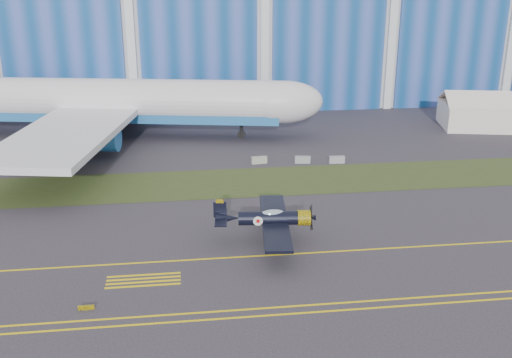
{
  "coord_description": "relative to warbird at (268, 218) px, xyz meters",
  "views": [
    {
      "loc": [
        -14.37,
        -51.81,
        24.1
      ],
      "look_at": [
        -6.89,
        6.77,
        2.96
      ],
      "focal_mm": 42.0,
      "sensor_mm": 36.0,
      "label": 1
    }
  ],
  "objects": [
    {
      "name": "ground",
      "position": [
        6.89,
        2.23,
        -2.36
      ],
      "size": [
        260.0,
        260.0,
        0.0
      ],
      "primitive_type": "plane",
      "color": "#39343D",
      "rests_on": "ground"
    },
    {
      "name": "taxiway_centreline",
      "position": [
        6.89,
        -2.77,
        -2.35
      ],
      "size": [
        200.0,
        0.2,
        0.02
      ],
      "primitive_type": "cube",
      "color": "yellow",
      "rests_on": "ground"
    },
    {
      "name": "hangar",
      "position": [
        6.89,
        74.02,
        12.6
      ],
      "size": [
        220.0,
        45.7,
        30.0
      ],
      "color": "silver",
      "rests_on": "ground"
    },
    {
      "name": "guard_board_left",
      "position": [
        -15.11,
        -9.77,
        -2.18
      ],
      "size": [
        1.2,
        0.15,
        0.35
      ],
      "primitive_type": "cube",
      "color": "yellow",
      "rests_on": "ground"
    },
    {
      "name": "edge_line_near",
      "position": [
        6.89,
        -12.27,
        -2.35
      ],
      "size": [
        80.0,
        0.2,
        0.02
      ],
      "primitive_type": "cube",
      "color": "yellow",
      "rests_on": "ground"
    },
    {
      "name": "barrier_c",
      "position": [
        12.18,
        21.99,
        -1.91
      ],
      "size": [
        2.02,
        0.69,
        0.9
      ],
      "primitive_type": "cube",
      "rotation": [
        0.0,
        0.0,
        -0.04
      ],
      "color": "gray",
      "rests_on": "ground"
    },
    {
      "name": "warbird",
      "position": [
        0.0,
        0.0,
        0.0
      ],
      "size": [
        11.57,
        13.51,
        3.73
      ],
      "rotation": [
        0.0,
        0.0,
        -0.1
      ],
      "color": "black",
      "rests_on": "ground"
    },
    {
      "name": "shipping_container",
      "position": [
        -0.52,
        49.29,
        -0.91
      ],
      "size": [
        7.14,
        4.33,
        2.89
      ],
      "primitive_type": "cube",
      "rotation": [
        0.0,
        0.0,
        0.27
      ],
      "color": "white",
      "rests_on": "ground"
    },
    {
      "name": "edge_line_far",
      "position": [
        6.89,
        -11.27,
        -2.35
      ],
      "size": [
        80.0,
        0.2,
        0.02
      ],
      "primitive_type": "cube",
      "color": "yellow",
      "rests_on": "ground"
    },
    {
      "name": "tent",
      "position": [
        39.45,
        36.88,
        0.55
      ],
      "size": [
        14.14,
        11.55,
        5.82
      ],
      "rotation": [
        0.0,
        0.0,
        -0.21
      ],
      "color": "white",
      "rests_on": "ground"
    },
    {
      "name": "barrier_a",
      "position": [
        2.2,
        23.08,
        -1.91
      ],
      "size": [
        2.06,
        0.84,
        0.9
      ],
      "primitive_type": "cube",
      "rotation": [
        0.0,
        0.0,
        0.12
      ],
      "color": "#959C88",
      "rests_on": "ground"
    },
    {
      "name": "tug",
      "position": [
        12.0,
        48.19,
        -1.7
      ],
      "size": [
        2.33,
        1.53,
        1.32
      ],
      "primitive_type": "cube",
      "rotation": [
        0.0,
        0.0,
        -0.05
      ],
      "color": "#FFC600",
      "rests_on": "ground"
    },
    {
      "name": "hold_short_ladder",
      "position": [
        -11.11,
        -5.87,
        -2.35
      ],
      "size": [
        6.0,
        2.4,
        0.02
      ],
      "primitive_type": null,
      "color": "yellow",
      "rests_on": "ground"
    },
    {
      "name": "jetliner",
      "position": [
        -17.7,
        39.03,
        9.79
      ],
      "size": [
        79.77,
        71.43,
        24.29
      ],
      "rotation": [
        0.0,
        0.0,
        -0.19
      ],
      "color": "silver",
      "rests_on": "ground"
    },
    {
      "name": "barrier_b",
      "position": [
        7.79,
        22.54,
        -1.91
      ],
      "size": [
        2.07,
        0.9,
        0.9
      ],
      "primitive_type": "cube",
      "rotation": [
        0.0,
        0.0,
        -0.16
      ],
      "color": "gray",
      "rests_on": "ground"
    },
    {
      "name": "grass_median",
      "position": [
        6.89,
        16.23,
        -2.34
      ],
      "size": [
        260.0,
        10.0,
        0.02
      ],
      "primitive_type": "cube",
      "color": "#475128",
      "rests_on": "ground"
    }
  ]
}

